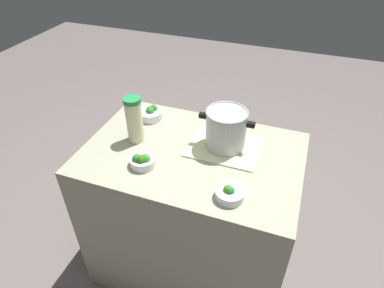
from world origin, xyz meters
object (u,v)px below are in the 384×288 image
(lemonade_pitcher, at_px, (134,120))
(broccoli_bowl_front, at_px, (142,161))
(cooking_pot, at_px, (226,128))
(broccoli_bowl_center, at_px, (230,193))
(broccoli_bowl_back, at_px, (151,113))

(lemonade_pitcher, distance_m, broccoli_bowl_front, 0.23)
(cooking_pot, bearing_deg, broccoli_bowl_front, -139.42)
(cooking_pot, bearing_deg, lemonade_pitcher, -167.05)
(cooking_pot, xyz_separation_m, broccoli_bowl_front, (-0.32, -0.28, -0.08))
(broccoli_bowl_center, bearing_deg, lemonade_pitcher, 157.27)
(broccoli_bowl_front, xyz_separation_m, broccoli_bowl_back, (-0.14, 0.39, 0.00))
(broccoli_bowl_back, bearing_deg, broccoli_bowl_center, -37.83)
(broccoli_bowl_front, relative_size, broccoli_bowl_back, 0.89)
(lemonade_pitcher, height_order, broccoli_bowl_back, lemonade_pitcher)
(broccoli_bowl_center, bearing_deg, broccoli_bowl_back, 142.17)
(broccoli_bowl_front, relative_size, broccoli_bowl_center, 0.99)
(cooking_pot, bearing_deg, broccoli_bowl_center, -71.42)
(cooking_pot, distance_m, broccoli_bowl_front, 0.44)
(cooking_pot, height_order, broccoli_bowl_back, cooking_pot)
(broccoli_bowl_front, height_order, broccoli_bowl_back, broccoli_bowl_back)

